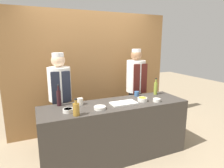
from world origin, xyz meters
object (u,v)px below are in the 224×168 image
cup_cream (80,101)px  cup_blue (137,94)px  sauce_bowl_red (68,110)px  bottle_vinegar (76,109)px  cutting_board (124,103)px  bottle_oil (156,88)px  sauce_bowl_yellow (142,99)px  chef_left (60,98)px  bottle_wine (59,98)px  sauce_bowl_green (157,100)px  chef_right (135,88)px  sauce_bowl_brown (100,108)px

cup_cream → cup_blue: 1.03m
sauce_bowl_red → cup_blue: (1.25, 0.33, 0.01)m
bottle_vinegar → cup_blue: 1.27m
cutting_board → bottle_oil: bearing=18.2°
bottle_vinegar → cup_cream: 0.43m
cup_blue → sauce_bowl_yellow: bearing=-103.5°
sauce_bowl_yellow → chef_left: (-1.17, 0.71, -0.03)m
bottle_oil → chef_left: (-1.61, 0.45, -0.12)m
sauce_bowl_red → bottle_wine: (-0.07, 0.32, 0.10)m
sauce_bowl_green → cup_cream: 1.20m
sauce_bowl_green → cutting_board: 0.54m
chef_right → cup_blue: bearing=-117.6°
sauce_bowl_brown → sauce_bowl_red: 0.43m
cutting_board → chef_left: bearing=140.2°
sauce_bowl_green → sauce_bowl_brown: size_ratio=0.71×
sauce_bowl_red → chef_left: 0.74m
sauce_bowl_green → chef_right: size_ratio=0.07×
sauce_bowl_red → cutting_board: 0.85m
sauce_bowl_brown → bottle_vinegar: bottle_vinegar is taller
sauce_bowl_green → sauce_bowl_yellow: size_ratio=0.76×
sauce_bowl_red → bottle_oil: 1.64m
bottle_vinegar → sauce_bowl_red: bearing=116.2°
cup_cream → chef_right: chef_right is taller
sauce_bowl_brown → bottle_vinegar: (-0.35, -0.10, 0.06)m
sauce_bowl_red → bottle_oil: size_ratio=0.46×
sauce_bowl_brown → sauce_bowl_red: size_ratio=1.19×
bottle_vinegar → bottle_wine: bearing=106.8°
sauce_bowl_yellow → cup_cream: (-0.95, 0.22, 0.02)m
cup_cream → chef_right: (1.24, 0.49, -0.03)m
bottle_oil → chef_right: bearing=108.5°
cutting_board → cup_blue: bearing=36.2°
bottle_oil → cup_cream: 1.39m
sauce_bowl_green → cutting_board: size_ratio=0.29×
chef_left → sauce_bowl_red: bearing=-90.3°
bottle_wine → chef_left: size_ratio=0.19×
sauce_bowl_red → chef_right: (1.46, 0.73, -0.00)m
cup_blue → chef_right: bearing=62.4°
sauce_bowl_red → bottle_vinegar: bearing=-63.8°
bottle_oil → bottle_wine: 1.68m
bottle_wine → chef_left: (0.07, 0.41, -0.13)m
sauce_bowl_yellow → bottle_oil: (0.44, 0.26, 0.08)m
chef_left → chef_right: size_ratio=0.97×
cutting_board → chef_left: (-0.84, 0.70, -0.01)m
bottle_wine → chef_right: chef_right is taller
sauce_bowl_red → bottle_oil: bottle_oil is taller
chef_right → cup_cream: bearing=-158.6°
bottle_oil → cup_blue: bottle_oil is taller
sauce_bowl_yellow → cup_blue: size_ratio=1.89×
sauce_bowl_yellow → cup_blue: 0.31m
cup_blue → bottle_vinegar: bearing=-157.5°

